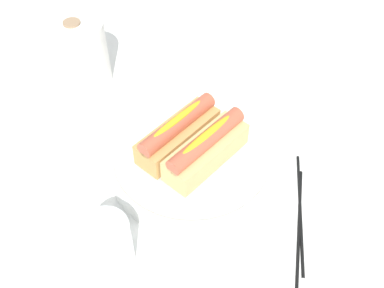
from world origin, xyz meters
The scene contains 9 objects.
ground_plane centered at (0.00, 0.00, 0.00)m, with size 2.40×2.40×0.00m, color white.
serving_bowl centered at (0.03, -0.01, 0.02)m, with size 0.27×0.27×0.04m.
hotdog_front centered at (0.03, -0.04, 0.06)m, with size 0.16×0.07×0.06m.
hotdog_back centered at (0.03, 0.02, 0.06)m, with size 0.16×0.07×0.06m.
water_glass centered at (-0.18, -0.01, 0.04)m, with size 0.07×0.07×0.09m.
paper_towel_roll centered at (0.09, 0.29, 0.07)m, with size 0.11×0.11×0.13m.
napkin_box centered at (0.24, 0.11, 0.07)m, with size 0.11×0.04×0.15m, color white.
chopstick_near centered at (0.05, -0.20, 0.00)m, with size 0.01×0.01×0.22m, color black.
chopstick_far centered at (0.02, -0.21, 0.00)m, with size 0.01×0.01×0.22m, color black.
Camera 1 is at (-0.38, -0.28, 0.60)m, focal length 43.57 mm.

